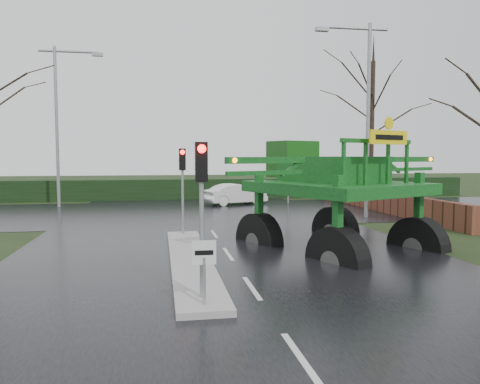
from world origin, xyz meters
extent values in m
plane|color=black|center=(0.00, 0.00, 0.00)|extent=(140.00, 140.00, 0.00)
cube|color=black|center=(0.00, 10.00, 0.00)|extent=(14.00, 80.00, 0.02)
cube|color=black|center=(0.00, 16.00, 0.01)|extent=(80.00, 12.00, 0.02)
cube|color=gray|center=(-1.30, 3.00, 0.09)|extent=(1.20, 10.00, 0.16)
cube|color=black|center=(0.00, 24.00, 0.75)|extent=(44.00, 0.90, 1.50)
cube|color=#592D1E|center=(10.50, 16.00, 0.60)|extent=(0.40, 20.00, 1.20)
cylinder|color=gray|center=(-1.30, -1.50, 0.65)|extent=(0.07, 0.07, 1.00)
cube|color=silver|center=(-1.30, -1.50, 1.25)|extent=(0.50, 0.04, 0.50)
cube|color=black|center=(-1.30, -1.52, 1.25)|extent=(0.38, 0.01, 0.10)
cylinder|color=gray|center=(-1.30, -1.00, 1.75)|extent=(0.10, 0.10, 3.50)
cube|color=black|center=(-1.30, -1.00, 3.10)|extent=(0.26, 0.22, 0.85)
sphere|color=#FF0C07|center=(-1.30, -1.13, 3.38)|extent=(0.18, 0.18, 0.18)
cylinder|color=gray|center=(-1.30, 7.50, 1.75)|extent=(0.10, 0.10, 3.50)
cube|color=black|center=(-1.30, 7.50, 3.10)|extent=(0.26, 0.22, 0.85)
sphere|color=#FF0C07|center=(-1.30, 7.37, 3.38)|extent=(0.18, 0.18, 0.18)
cylinder|color=gray|center=(6.50, 20.00, 1.75)|extent=(0.10, 0.10, 3.50)
cube|color=black|center=(6.50, 20.00, 3.10)|extent=(0.26, 0.22, 0.85)
sphere|color=#FF0C07|center=(6.50, 20.13, 3.38)|extent=(0.18, 0.18, 0.18)
cylinder|color=gray|center=(8.50, 12.00, 5.00)|extent=(0.20, 0.20, 10.00)
cylinder|color=gray|center=(7.70, 12.00, 9.70)|extent=(3.52, 0.14, 0.14)
cube|color=gray|center=(5.94, 12.00, 9.58)|extent=(0.65, 0.30, 0.20)
cylinder|color=gray|center=(-8.50, 20.00, 5.00)|extent=(0.20, 0.20, 10.00)
cylinder|color=gray|center=(-7.70, 20.00, 9.70)|extent=(3.52, 0.14, 0.14)
cube|color=gray|center=(-5.94, 20.00, 9.58)|extent=(0.65, 0.30, 0.20)
cylinder|color=black|center=(13.00, 21.00, 5.00)|extent=(0.32, 0.32, 10.00)
cone|color=black|center=(13.00, 21.00, 10.80)|extent=(0.24, 0.24, 2.50)
cylinder|color=black|center=(0.45, 3.31, 1.11)|extent=(1.47, 2.27, 2.22)
cylinder|color=#595B56|center=(0.45, 3.31, 1.11)|extent=(0.92, 0.98, 0.78)
cube|color=#0B3F1C|center=(0.45, 3.31, 2.49)|extent=(0.32, 0.32, 2.55)
cylinder|color=black|center=(4.08, 4.96, 1.11)|extent=(1.47, 2.27, 2.22)
cylinder|color=#595B56|center=(4.08, 4.96, 1.11)|extent=(0.92, 0.98, 0.78)
cube|color=#0B3F1C|center=(4.08, 4.96, 2.49)|extent=(0.32, 0.32, 2.55)
cylinder|color=black|center=(2.11, -0.32, 1.11)|extent=(1.47, 2.27, 2.22)
cylinder|color=#595B56|center=(2.11, -0.32, 1.11)|extent=(0.92, 0.98, 0.78)
cube|color=#0B3F1C|center=(2.11, -0.32, 2.49)|extent=(0.32, 0.32, 2.55)
cylinder|color=black|center=(5.74, 1.33, 1.11)|extent=(1.47, 2.27, 2.22)
cylinder|color=#595B56|center=(5.74, 1.33, 1.11)|extent=(0.92, 0.98, 0.78)
cube|color=#0B3F1C|center=(5.74, 1.33, 2.49)|extent=(0.32, 0.32, 2.55)
cube|color=#0B3F1C|center=(3.10, 2.32, 3.21)|extent=(6.44, 6.77, 0.39)
cube|color=#0B3F1C|center=(3.00, 2.52, 3.82)|extent=(3.59, 4.03, 1.00)
cube|color=#144B11|center=(2.09, 4.54, 4.21)|extent=(2.06, 1.90, 1.44)
cube|color=#0B3F1C|center=(3.83, 0.71, 4.82)|extent=(3.08, 1.50, 0.13)
cube|color=#0B3F1C|center=(0.05, 0.45, 4.21)|extent=(2.70, 1.38, 0.20)
sphere|color=orange|center=(-1.01, -0.16, 4.21)|extent=(0.16, 0.16, 0.16)
cube|color=#0B3F1C|center=(6.50, 3.39, 4.21)|extent=(2.70, 1.38, 0.20)
sphere|color=orange|center=(7.66, 3.79, 4.21)|extent=(0.16, 0.16, 0.16)
cube|color=yellow|center=(4.01, 0.30, 4.93)|extent=(1.64, 0.80, 0.44)
cube|color=black|center=(4.01, 0.30, 4.93)|extent=(1.21, 0.56, 0.16)
cylinder|color=yellow|center=(4.01, 0.30, 5.37)|extent=(0.38, 0.21, 0.40)
imported|color=white|center=(2.79, 19.59, 0.00)|extent=(4.42, 2.77, 1.38)
camera|label=1|loc=(-2.17, -10.95, 3.23)|focal=35.00mm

